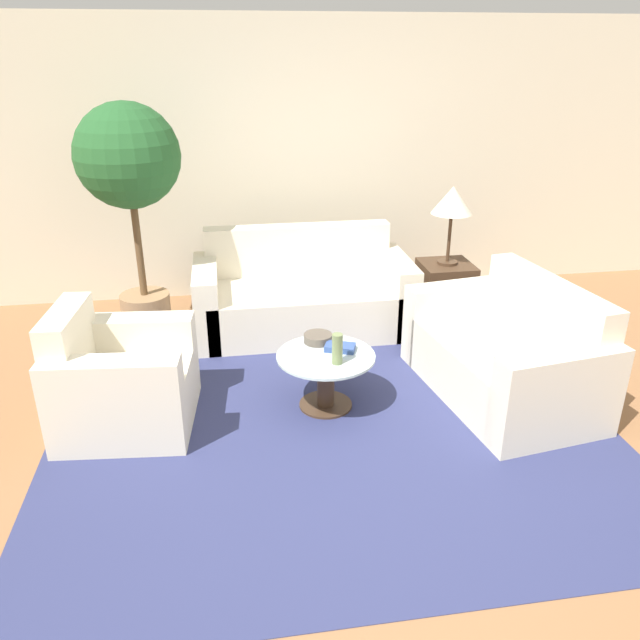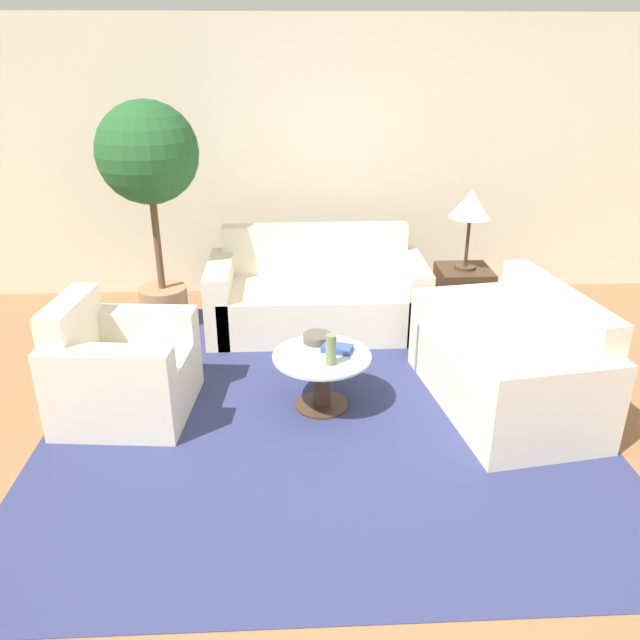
# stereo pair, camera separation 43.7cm
# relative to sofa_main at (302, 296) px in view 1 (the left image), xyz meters

# --- Properties ---
(ground_plane) EXTENTS (14.00, 14.00, 0.00)m
(ground_plane) POSITION_rel_sofa_main_xyz_m (0.12, -2.08, -0.28)
(ground_plane) COLOR #8E603D
(wall_back) EXTENTS (10.00, 0.06, 2.60)m
(wall_back) POSITION_rel_sofa_main_xyz_m (0.12, 0.95, 1.02)
(wall_back) COLOR beige
(wall_back) RESTS_ON ground_plane
(rug) EXTENTS (3.64, 3.64, 0.01)m
(rug) POSITION_rel_sofa_main_xyz_m (-0.02, -1.40, -0.28)
(rug) COLOR navy
(rug) RESTS_ON ground_plane
(sofa_main) EXTENTS (1.86, 0.90, 0.85)m
(sofa_main) POSITION_rel_sofa_main_xyz_m (0.00, 0.00, 0.00)
(sofa_main) COLOR beige
(sofa_main) RESTS_ON ground_plane
(armchair) EXTENTS (0.90, 0.91, 0.82)m
(armchair) POSITION_rel_sofa_main_xyz_m (-1.40, -1.39, 0.01)
(armchair) COLOR beige
(armchair) RESTS_ON ground_plane
(loveseat) EXTENTS (1.06, 1.57, 0.83)m
(loveseat) POSITION_rel_sofa_main_xyz_m (1.31, -1.41, 0.00)
(loveseat) COLOR beige
(loveseat) RESTS_ON ground_plane
(coffee_table) EXTENTS (0.67, 0.67, 0.40)m
(coffee_table) POSITION_rel_sofa_main_xyz_m (-0.02, -1.40, -0.02)
(coffee_table) COLOR #422D1E
(coffee_table) RESTS_ON ground_plane
(side_table) EXTENTS (0.45, 0.45, 0.55)m
(side_table) POSITION_rel_sofa_main_xyz_m (1.29, -0.09, -0.01)
(side_table) COLOR #422D1E
(side_table) RESTS_ON ground_plane
(table_lamp) EXTENTS (0.35, 0.35, 0.69)m
(table_lamp) POSITION_rel_sofa_main_xyz_m (1.29, -0.09, 0.82)
(table_lamp) COLOR #422D1E
(table_lamp) RESTS_ON side_table
(potted_plant) EXTENTS (0.83, 0.83, 1.94)m
(potted_plant) POSITION_rel_sofa_main_xyz_m (-1.36, 0.07, 1.11)
(potted_plant) COLOR #93704C
(potted_plant) RESTS_ON ground_plane
(vase) EXTENTS (0.07, 0.07, 0.21)m
(vase) POSITION_rel_sofa_main_xyz_m (0.03, -1.53, 0.23)
(vase) COLOR #6B7A4C
(vase) RESTS_ON coffee_table
(bowl) EXTENTS (0.20, 0.20, 0.06)m
(bowl) POSITION_rel_sofa_main_xyz_m (-0.04, -1.20, 0.15)
(bowl) COLOR brown
(bowl) RESTS_ON coffee_table
(book_stack) EXTENTS (0.23, 0.18, 0.04)m
(book_stack) POSITION_rel_sofa_main_xyz_m (0.08, -1.35, 0.14)
(book_stack) COLOR #334C8C
(book_stack) RESTS_ON coffee_table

